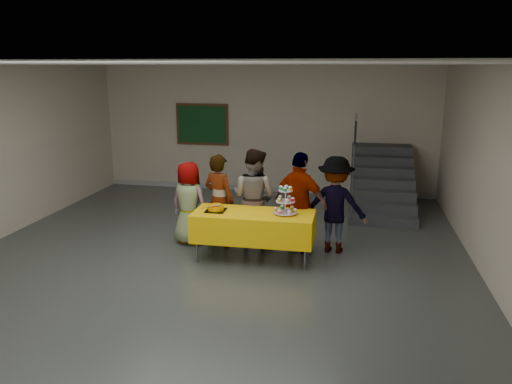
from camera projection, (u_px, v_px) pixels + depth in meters
room_shell at (204, 128)px, 6.99m from camera, size 10.00×10.04×3.02m
bake_table at (254, 226)px, 7.78m from camera, size 1.88×0.78×0.77m
cupcake_stand at (285, 203)px, 7.62m from camera, size 0.38×0.38×0.44m
bear_cake at (216, 207)px, 7.81m from camera, size 0.32×0.36×0.12m
schoolchild_a at (189, 203)px, 8.48m from camera, size 0.79×0.63×1.43m
schoolchild_b at (219, 200)px, 8.36m from camera, size 0.68×0.57×1.58m
schoolchild_c at (254, 198)px, 8.38m from camera, size 0.98×0.88×1.66m
schoolchild_d at (300, 203)px, 8.07m from camera, size 1.05×0.77×1.66m
schoolchild_e at (335, 205)px, 8.08m from camera, size 1.08×0.69×1.59m
staircase at (381, 184)px, 10.79m from camera, size 1.30×2.40×2.04m
noticeboard at (202, 124)px, 12.11m from camera, size 1.30×0.05×1.00m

